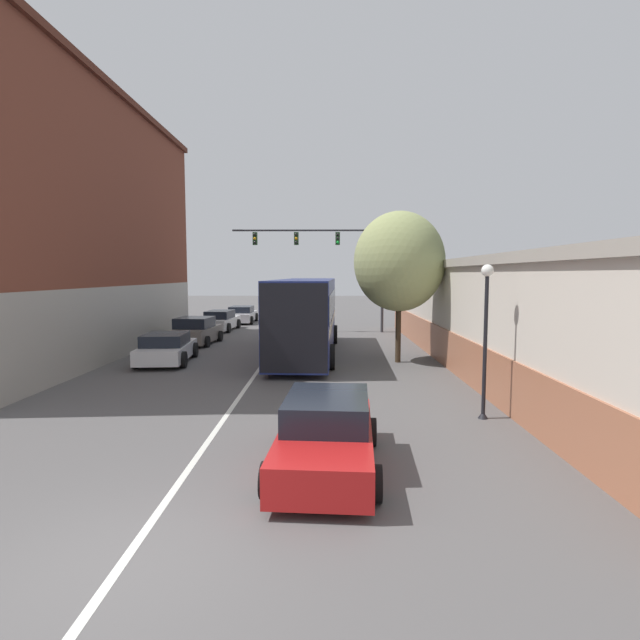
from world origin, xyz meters
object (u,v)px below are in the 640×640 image
Objects in this scene: hatchback_foreground at (327,434)px; parked_car_left_mid at (167,348)px; parked_car_left_far at (221,321)px; street_lamp at (486,331)px; parked_car_left_near at (242,315)px; bus at (306,313)px; parked_car_left_distant at (196,331)px; street_tree_near at (399,262)px; traffic_signal_gantry at (332,252)px.

parked_car_left_mid is at bearing 34.38° from hatchback_foreground.
street_lamp is (11.07, -20.16, 1.64)m from parked_car_left_far.
parked_car_left_far is at bearing 173.92° from parked_car_left_near.
bus is 7.04m from parked_car_left_distant.
street_tree_near is (-1.02, 8.28, 1.97)m from street_lamp.
parked_car_left_far is (-0.28, 12.15, 0.03)m from parked_car_left_mid.
parked_car_left_near is (-5.54, 15.09, -1.33)m from bus.
parked_car_left_near is 1.11× the size of street_lamp.
parked_car_left_far is (-0.54, -5.22, 0.02)m from parked_car_left_near.
hatchback_foreground is 1.13× the size of parked_car_left_distant.
street_tree_near is (10.02, -5.39, 3.56)m from parked_car_left_distant.
hatchback_foreground is at bearing -90.99° from traffic_signal_gantry.
bus is 11.44m from street_lamp.
parked_car_left_distant is (-0.25, 5.65, 0.07)m from parked_car_left_mid.
street_tree_near is at bearing -93.33° from parked_car_left_mid.
bus is 2.99× the size of street_lamp.
traffic_signal_gantry reaches higher than bus.
traffic_signal_gantry is at bearing -93.84° from parked_car_left_far.
parked_car_left_distant is 0.99× the size of street_lamp.
parked_car_left_distant is (-0.51, -11.72, 0.06)m from parked_car_left_near.
parked_car_left_distant is at bearing 128.91° from street_lamp.
parked_car_left_mid is 13.54m from street_lamp.
bus reaches higher than hatchback_foreground.
street_tree_near is at bearing -151.10° from parked_car_left_near.
street_tree_near reaches higher than hatchback_foreground.
traffic_signal_gantry reaches higher than street_tree_near.
hatchback_foreground is 0.46× the size of traffic_signal_gantry.
street_lamp is (10.53, -25.39, 1.65)m from parked_car_left_near.
bus is 3.03× the size of parked_car_left_distant.
parked_car_left_far reaches higher than parked_car_left_mid.
parked_car_left_near is 0.69× the size of street_tree_near.
street_tree_near reaches higher than street_lamp.
hatchback_foreground is 12.52m from street_tree_near.
parked_car_left_far is at bearing 172.96° from traffic_signal_gantry.
traffic_signal_gantry is (6.86, -6.14, 4.48)m from parked_car_left_near.
parked_car_left_near is 1.02× the size of parked_car_left_mid.
street_tree_near reaches higher than parked_car_left_distant.
bus is 16.13m from parked_car_left_near.
parked_car_left_mid is 12.15m from parked_car_left_far.
parked_car_left_far is 8.69m from traffic_signal_gantry.
parked_car_left_near is 1.12× the size of parked_car_left_distant.
street_tree_near is at bearing -114.16° from parked_car_left_distant.
street_tree_near is (9.51, -17.11, 3.62)m from parked_car_left_near.
street_tree_near is (3.04, 11.60, 3.59)m from hatchback_foreground.
street_lamp is (11.03, -13.67, 1.60)m from parked_car_left_distant.
street_lamp is (10.78, -8.02, 1.66)m from parked_car_left_mid.
street_tree_near is (10.05, -11.88, 3.61)m from parked_car_left_far.
street_tree_near is (3.97, -2.02, 2.29)m from bus.
hatchback_foreground reaches higher than parked_car_left_mid.
hatchback_foreground is 23.01m from traffic_signal_gantry.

